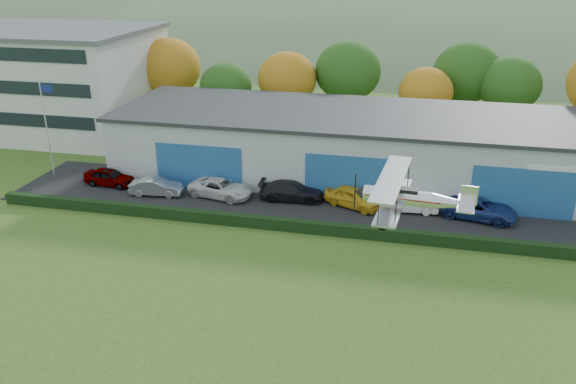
% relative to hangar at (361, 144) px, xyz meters
% --- Properties ---
extents(apron, '(48.00, 9.00, 0.05)m').
position_rel_hangar_xyz_m(apron, '(-2.00, -6.98, -2.63)').
color(apron, black).
rests_on(apron, ground).
extents(hedge, '(46.00, 0.60, 0.80)m').
position_rel_hangar_xyz_m(hedge, '(-2.00, -11.78, -2.26)').
color(hedge, black).
rests_on(hedge, ground).
extents(hangar, '(40.60, 12.60, 5.30)m').
position_rel_hangar_xyz_m(hangar, '(0.00, 0.00, 0.00)').
color(hangar, '#B2B7BC').
rests_on(hangar, ground).
extents(office_block, '(20.60, 15.60, 10.40)m').
position_rel_hangar_xyz_m(office_block, '(-33.00, 7.02, 2.56)').
color(office_block, silver).
rests_on(office_block, ground).
extents(flagpole, '(1.05, 0.10, 8.00)m').
position_rel_hangar_xyz_m(flagpole, '(-24.88, -5.98, 2.13)').
color(flagpole, silver).
rests_on(flagpole, ground).
extents(tree_belt, '(75.70, 13.22, 10.12)m').
position_rel_hangar_xyz_m(tree_belt, '(-4.15, 12.64, 2.95)').
color(tree_belt, '#3D2614').
rests_on(tree_belt, ground).
extents(distant_hills, '(430.00, 196.00, 56.00)m').
position_rel_hangar_xyz_m(distant_hills, '(-9.38, 112.02, -15.70)').
color(distant_hills, '#4C6642').
rests_on(distant_hills, ground).
extents(car_0, '(4.19, 1.93, 1.39)m').
position_rel_hangar_xyz_m(car_0, '(-19.30, -7.00, -1.91)').
color(car_0, gray).
rests_on(car_0, apron).
extents(car_1, '(4.16, 1.89, 1.32)m').
position_rel_hangar_xyz_m(car_1, '(-14.77, -8.05, -1.94)').
color(car_1, silver).
rests_on(car_1, apron).
extents(car_2, '(5.25, 3.15, 1.36)m').
position_rel_hangar_xyz_m(car_2, '(-9.81, -7.30, -1.92)').
color(car_2, silver).
rests_on(car_2, apron).
extents(car_3, '(5.01, 2.32, 1.42)m').
position_rel_hangar_xyz_m(car_3, '(-4.39, -6.69, -1.90)').
color(car_3, black).
rests_on(car_3, apron).
extents(car_4, '(4.66, 3.35, 1.47)m').
position_rel_hangar_xyz_m(car_4, '(0.27, -6.96, -1.87)').
color(car_4, gold).
rests_on(car_4, apron).
extents(car_5, '(4.14, 1.72, 1.33)m').
position_rel_hangar_xyz_m(car_5, '(4.34, -6.92, -1.94)').
color(car_5, silver).
rests_on(car_5, apron).
extents(car_6, '(5.54, 3.37, 1.43)m').
position_rel_hangar_xyz_m(car_6, '(9.11, -7.03, -1.89)').
color(car_6, navy).
rests_on(car_6, apron).
extents(biplane, '(5.95, 6.84, 2.55)m').
position_rel_hangar_xyz_m(biplane, '(4.22, -19.03, 3.53)').
color(biplane, silver).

